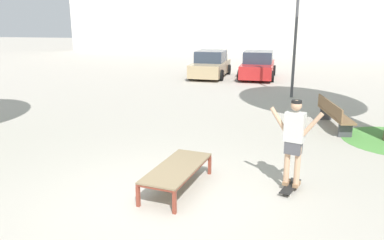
% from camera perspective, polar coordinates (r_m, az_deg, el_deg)
% --- Properties ---
extents(ground_plane, '(120.00, 120.00, 0.00)m').
position_cam_1_polar(ground_plane, '(7.15, -4.94, -11.70)').
color(ground_plane, '#B2AA9E').
extents(skate_box, '(1.09, 2.01, 0.46)m').
position_cam_1_polar(skate_box, '(7.33, -2.25, -7.41)').
color(skate_box, brown).
rests_on(skate_box, ground).
extents(skateboard, '(0.46, 0.82, 0.09)m').
position_cam_1_polar(skateboard, '(7.64, 14.70, -9.71)').
color(skateboard, black).
rests_on(skateboard, ground).
extents(skater, '(0.97, 0.42, 1.69)m').
position_cam_1_polar(skater, '(7.29, 15.21, -2.56)').
color(skater, tan).
rests_on(skater, skateboard).
extents(car_tan, '(2.10, 4.29, 1.50)m').
position_cam_1_polar(car_tan, '(21.98, 2.84, 8.34)').
color(car_tan, tan).
rests_on(car_tan, ground).
extents(car_red, '(2.07, 4.28, 1.50)m').
position_cam_1_polar(car_red, '(21.85, 9.95, 8.10)').
color(car_red, red).
rests_on(car_red, ground).
extents(park_bench, '(0.76, 2.44, 0.83)m').
position_cam_1_polar(park_bench, '(12.22, 20.66, 0.94)').
color(park_bench, brown).
rests_on(park_bench, ground).
extents(light_post, '(0.36, 0.36, 5.83)m').
position_cam_1_polar(light_post, '(16.38, 15.73, 16.58)').
color(light_post, '#4C4C51').
rests_on(light_post, ground).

